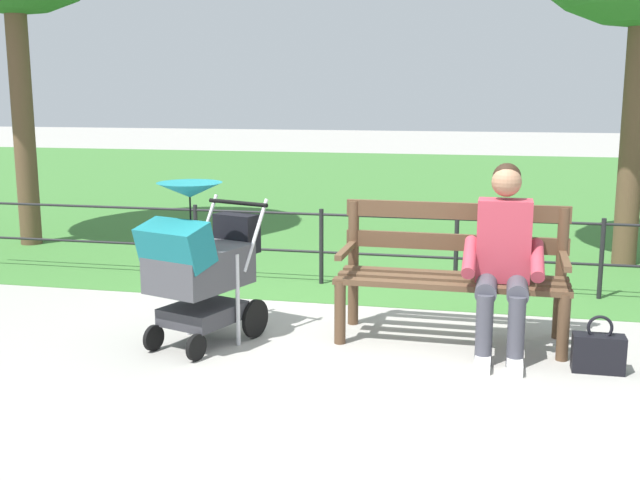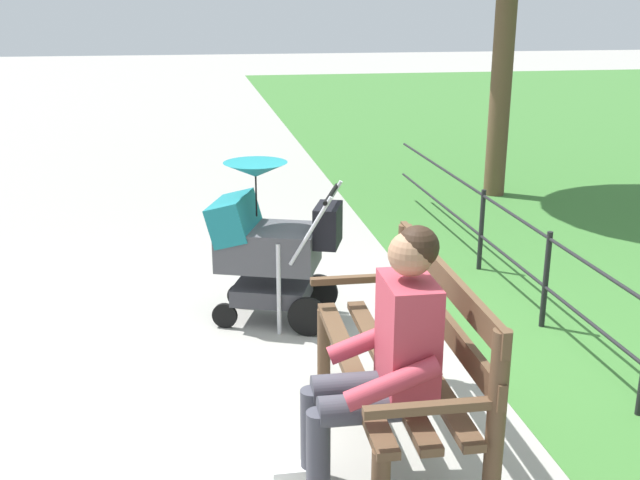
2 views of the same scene
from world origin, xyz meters
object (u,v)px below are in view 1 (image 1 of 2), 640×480
at_px(handbag, 598,352).
at_px(park_bench, 453,266).
at_px(person_on_bench, 503,254).
at_px(stroller, 199,262).

bearing_deg(handbag, park_bench, -27.84).
relative_size(person_on_bench, stroller, 1.11).
bearing_deg(person_on_bench, stroller, 8.79).
height_order(person_on_bench, handbag, person_on_bench).
xyz_separation_m(park_bench, person_on_bench, (-0.34, 0.22, 0.15)).
xyz_separation_m(park_bench, handbag, (-0.95, 0.50, -0.40)).
bearing_deg(handbag, person_on_bench, -24.62).
relative_size(person_on_bench, handbag, 3.45).
relative_size(park_bench, person_on_bench, 1.26).
xyz_separation_m(stroller, handbag, (-2.65, -0.04, -0.47)).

